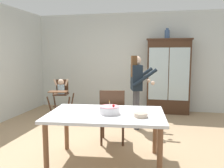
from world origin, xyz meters
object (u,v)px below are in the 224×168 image
Objects in this scene: dining_table at (106,119)px; birthday_cake at (110,110)px; serving_bowl at (141,115)px; high_chair_with_toddler at (61,91)px; china_cabinet at (168,76)px; adult_person at (137,83)px; ceramic_vase at (167,34)px; dining_chair_far_side at (112,113)px.

dining_table is 0.15m from birthday_cake.
dining_table is 0.52m from serving_bowl.
high_chair_with_toddler is 3.23m from serving_bowl.
birthday_cake is (-0.86, -3.27, -0.19)m from china_cabinet.
high_chair_with_toddler is (-2.62, -0.98, -0.33)m from china_cabinet.
adult_person is at bearing -113.95° from china_cabinet.
high_chair_with_toddler is at bearing -158.93° from ceramic_vase.
china_cabinet reaches higher than dining_chair_far_side.
china_cabinet is 3.37m from dining_table.
dining_table is (-0.92, -3.23, -0.33)m from china_cabinet.
high_chair_with_toddler is 0.62× the size of adult_person.
birthday_cake is at bearing -63.20° from high_chair_with_toddler.
high_chair_with_toddler is 3.39× the size of birthday_cake.
high_chair_with_toddler is 2.89m from birthday_cake.
adult_person is 5.47× the size of birthday_cake.
ceramic_vase is at bearing 75.15° from dining_table.
china_cabinet is 1.28× the size of adult_person.
china_cabinet is 2.72m from dining_chair_far_side.
ceramic_vase is (-0.06, 0.00, 1.09)m from china_cabinet.
high_chair_with_toddler reaches higher than serving_bowl.
china_cabinet is at bearing 82.82° from serving_bowl.
china_cabinet reaches higher than birthday_cake.
high_chair_with_toddler is at bearing 127.52° from birthday_cake.
birthday_cake is 0.45m from serving_bowl.
china_cabinet is 1.15× the size of dining_table.
adult_person is 8.50× the size of serving_bowl.
dining_chair_far_side is at bearing -110.27° from ceramic_vase.
dining_table is at bearing 147.38° from birthday_cake.
high_chair_with_toddler is at bearing -51.90° from dining_chair_far_side.
ceramic_vase is 0.28× the size of high_chair_with_toddler.
china_cabinet is 7.26× the size of ceramic_vase.
ceramic_vase is 3.62m from serving_bowl.
serving_bowl is at bearing -13.33° from dining_table.
high_chair_with_toddler is at bearing 132.83° from serving_bowl.
ceramic_vase reaches higher than adult_person.
birthday_cake is at bearing -104.74° from china_cabinet.
birthday_cake is at bearing 90.10° from dining_chair_far_side.
adult_person reaches higher than serving_bowl.
dining_table is 1.78× the size of dining_chair_far_side.
ceramic_vase reaches higher than china_cabinet.
serving_bowl is at bearing 172.40° from adult_person.
china_cabinet is 1.09m from ceramic_vase.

